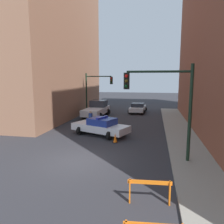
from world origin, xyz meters
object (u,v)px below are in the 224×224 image
at_px(traffic_light_near, 168,98).
at_px(barrier_mid, 150,188).
at_px(pedestrian_crossing, 91,120).
at_px(traffic_light_far, 95,88).
at_px(police_car, 101,126).
at_px(traffic_cone, 115,138).
at_px(white_truck, 97,109).
at_px(parked_car_near, 138,108).

distance_m(traffic_light_near, barrier_mid, 5.34).
bearing_deg(pedestrian_crossing, traffic_light_near, 141.92).
bearing_deg(traffic_light_near, barrier_mid, -100.04).
relative_size(pedestrian_crossing, barrier_mid, 1.04).
xyz_separation_m(traffic_light_near, barrier_mid, (-0.78, -4.41, -2.91)).
xyz_separation_m(traffic_light_far, police_car, (3.11, -9.51, -2.67)).
xyz_separation_m(traffic_light_far, traffic_cone, (4.64, -11.38, -3.08)).
bearing_deg(traffic_cone, pedestrian_crossing, 128.18).
bearing_deg(white_truck, police_car, -70.14).
height_order(traffic_light_far, white_truck, traffic_light_far).
xyz_separation_m(parked_car_near, traffic_cone, (-0.52, -14.10, -0.36)).
distance_m(white_truck, barrier_mid, 18.73).
height_order(traffic_light_far, pedestrian_crossing, traffic_light_far).
bearing_deg(barrier_mid, pedestrian_crossing, 116.57).
bearing_deg(police_car, parked_car_near, 12.32).
height_order(traffic_light_near, pedestrian_crossing, traffic_light_near).
height_order(pedestrian_crossing, traffic_cone, pedestrian_crossing).
relative_size(traffic_light_far, traffic_cone, 7.93).
relative_size(traffic_light_near, barrier_mid, 3.25).
relative_size(barrier_mid, traffic_cone, 2.44).
height_order(police_car, white_truck, white_truck).
relative_size(traffic_light_near, parked_car_near, 1.19).
height_order(pedestrian_crossing, barrier_mid, pedestrian_crossing).
bearing_deg(pedestrian_crossing, parked_car_near, -99.98).
distance_m(white_truck, parked_car_near, 6.09).
height_order(police_car, parked_car_near, police_car).
distance_m(police_car, pedestrian_crossing, 2.34).
bearing_deg(pedestrian_crossing, traffic_light_far, -68.94).
bearing_deg(white_truck, barrier_mid, -66.38).
relative_size(white_truck, barrier_mid, 3.43).
bearing_deg(police_car, traffic_light_near, -112.59).
relative_size(traffic_light_near, traffic_light_far, 1.00).
xyz_separation_m(white_truck, barrier_mid, (6.69, -17.49, -0.29)).
distance_m(traffic_light_far, pedestrian_crossing, 8.23).
xyz_separation_m(parked_car_near, pedestrian_crossing, (-3.46, -10.36, 0.19)).
height_order(white_truck, parked_car_near, white_truck).
relative_size(white_truck, pedestrian_crossing, 3.31).
bearing_deg(barrier_mid, police_car, 114.15).
relative_size(police_car, pedestrian_crossing, 3.04).
relative_size(police_car, barrier_mid, 3.16).
bearing_deg(police_car, white_truck, 39.03).
xyz_separation_m(parked_car_near, barrier_mid, (2.09, -21.46, -0.06)).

